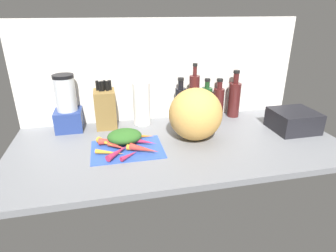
% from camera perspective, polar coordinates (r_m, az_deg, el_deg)
% --- Properties ---
extents(ground_plane, '(1.70, 0.80, 0.03)m').
position_cam_1_polar(ground_plane, '(1.49, 1.93, -3.77)').
color(ground_plane, slate).
extents(wall_back, '(1.70, 0.03, 0.60)m').
position_cam_1_polar(wall_back, '(1.74, -1.15, 11.21)').
color(wall_back, silver).
rests_on(wall_back, ground_plane).
extents(cutting_board, '(0.35, 0.26, 0.01)m').
position_cam_1_polar(cutting_board, '(1.42, -8.23, -4.61)').
color(cutting_board, '#2D51B7').
rests_on(cutting_board, ground_plane).
extents(carrot_0, '(0.16, 0.12, 0.03)m').
position_cam_1_polar(carrot_0, '(1.43, -5.48, -3.15)').
color(carrot_0, '#B2264C').
rests_on(carrot_0, cutting_board).
extents(carrot_1, '(0.14, 0.09, 0.03)m').
position_cam_1_polar(carrot_1, '(1.37, -5.39, -4.65)').
color(carrot_1, orange).
rests_on(carrot_1, cutting_board).
extents(carrot_2, '(0.18, 0.07, 0.03)m').
position_cam_1_polar(carrot_2, '(1.45, -10.44, -3.09)').
color(carrot_2, red).
rests_on(carrot_2, cutting_board).
extents(carrot_3, '(0.10, 0.10, 0.03)m').
position_cam_1_polar(carrot_3, '(1.41, -10.23, -4.07)').
color(carrot_3, red).
rests_on(carrot_3, cutting_board).
extents(carrot_4, '(0.10, 0.11, 0.03)m').
position_cam_1_polar(carrot_4, '(1.45, -12.46, -3.30)').
color(carrot_4, orange).
rests_on(carrot_4, cutting_board).
extents(carrot_5, '(0.14, 0.08, 0.02)m').
position_cam_1_polar(carrot_5, '(1.36, -11.69, -5.27)').
color(carrot_5, orange).
rests_on(carrot_5, cutting_board).
extents(carrot_6, '(0.09, 0.08, 0.02)m').
position_cam_1_polar(carrot_6, '(1.33, -7.81, -5.88)').
color(carrot_6, '#B2264C').
rests_on(carrot_6, cutting_board).
extents(carrot_7, '(0.10, 0.10, 0.03)m').
position_cam_1_polar(carrot_7, '(1.45, -6.59, -2.91)').
color(carrot_7, red).
rests_on(carrot_7, cutting_board).
extents(carrot_8, '(0.14, 0.11, 0.03)m').
position_cam_1_polar(carrot_8, '(1.36, -4.79, -4.70)').
color(carrot_8, red).
rests_on(carrot_8, cutting_board).
extents(carrot_9, '(0.15, 0.06, 0.03)m').
position_cam_1_polar(carrot_9, '(1.50, -5.50, -2.05)').
color(carrot_9, orange).
rests_on(carrot_9, cutting_board).
extents(carrot_10, '(0.12, 0.13, 0.03)m').
position_cam_1_polar(carrot_10, '(1.35, -10.06, -5.17)').
color(carrot_10, '#B2264C').
rests_on(carrot_10, cutting_board).
extents(carrot_greens_pile, '(0.18, 0.13, 0.07)m').
position_cam_1_polar(carrot_greens_pile, '(1.45, -8.78, -2.09)').
color(carrot_greens_pile, '#2D6023').
rests_on(carrot_greens_pile, cutting_board).
extents(winter_squash, '(0.28, 0.26, 0.28)m').
position_cam_1_polar(winter_squash, '(1.47, 5.59, 2.37)').
color(winter_squash, gold).
rests_on(winter_squash, ground_plane).
extents(knife_block, '(0.12, 0.14, 0.27)m').
position_cam_1_polar(knife_block, '(1.67, -12.54, 3.50)').
color(knife_block, olive).
rests_on(knife_block, ground_plane).
extents(blender_appliance, '(0.15, 0.15, 0.32)m').
position_cam_1_polar(blender_appliance, '(1.68, -19.71, 3.66)').
color(blender_appliance, navy).
rests_on(blender_appliance, ground_plane).
extents(paper_towel_roll, '(0.10, 0.10, 0.25)m').
position_cam_1_polar(paper_towel_roll, '(1.68, -5.35, 4.54)').
color(paper_towel_roll, white).
rests_on(paper_towel_roll, ground_plane).
extents(bottle_0, '(0.06, 0.06, 0.27)m').
position_cam_1_polar(bottle_0, '(1.73, 2.53, 4.69)').
color(bottle_0, black).
rests_on(bottle_0, ground_plane).
extents(bottle_1, '(0.06, 0.06, 0.36)m').
position_cam_1_polar(bottle_1, '(1.71, 5.27, 5.69)').
color(bottle_1, '#471919').
rests_on(bottle_1, ground_plane).
extents(bottle_2, '(0.07, 0.07, 0.26)m').
position_cam_1_polar(bottle_2, '(1.77, 7.76, 4.71)').
color(bottle_2, '#19421E').
rests_on(bottle_2, ground_plane).
extents(bottle_3, '(0.07, 0.07, 0.24)m').
position_cam_1_polar(bottle_3, '(1.83, 10.16, 5.01)').
color(bottle_3, '#471919').
rests_on(bottle_3, ground_plane).
extents(bottle_4, '(0.08, 0.08, 0.30)m').
position_cam_1_polar(bottle_4, '(1.84, 13.24, 5.48)').
color(bottle_4, '#471919').
rests_on(bottle_4, ground_plane).
extents(dish_rack, '(0.24, 0.22, 0.11)m').
position_cam_1_polar(dish_rack, '(1.76, 24.02, 1.02)').
color(dish_rack, black).
rests_on(dish_rack, ground_plane).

